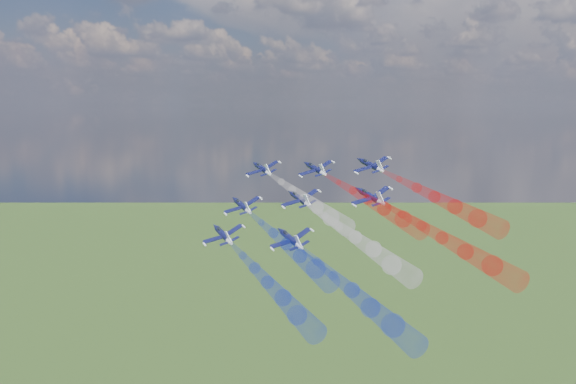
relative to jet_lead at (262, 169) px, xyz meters
The scene contains 16 objects.
jet_lead is the anchor object (origin of this frame).
trail_lead 23.73m from the jet_lead, 34.35° to the right, with size 3.92×37.08×3.92m, color white, non-canonical shape.
jet_inner_left 16.65m from the jet_lead, 75.65° to the right, with size 9.40×11.75×3.13m, color black, non-canonical shape.
trail_inner_left 37.82m from the jet_lead, 50.38° to the right, with size 3.92×37.08×3.92m, color #172FCB, non-canonical shape.
jet_inner_right 14.65m from the jet_lead, ahead, with size 9.40×11.75×3.13m, color black, non-canonical shape.
trail_inner_right 36.28m from the jet_lead, 20.17° to the right, with size 3.92×37.08×3.92m, color red, non-canonical shape.
jet_outer_left 30.85m from the jet_lead, 74.28° to the right, with size 9.40×11.75×3.13m, color black, non-canonical shape.
trail_outer_left 51.39m from the jet_lead, 56.50° to the right, with size 3.92×37.08×3.92m, color #172FCB, non-canonical shape.
jet_center_third 22.57m from the jet_lead, 35.77° to the right, with size 9.40×11.75×3.13m, color black, non-canonical shape.
trail_center_third 46.29m from the jet_lead, 35.04° to the right, with size 3.92×37.08×3.92m, color white, non-canonical shape.
jet_outer_right 28.62m from the jet_lead, ahead, with size 9.40×11.75×3.13m, color black, non-canonical shape.
trail_outer_right 49.17m from the jet_lead, 13.53° to the right, with size 3.92×37.08×3.92m, color red, non-canonical shape.
jet_rear_left 36.75m from the jet_lead, 48.53° to the right, with size 9.40×11.75×3.13m, color black, non-canonical shape.
trail_rear_left 59.98m from the jet_lead, 42.89° to the right, with size 3.92×37.08×3.92m, color #172FCB, non-canonical shape.
jet_rear_right 36.51m from the jet_lead, 19.54° to the right, with size 9.40×11.75×3.13m, color black, non-canonical shape.
trail_rear_right 59.69m from the jet_lead, 25.32° to the right, with size 3.92×37.08×3.92m, color red, non-canonical shape.
Camera 1 is at (53.68, -134.66, 151.97)m, focal length 39.66 mm.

